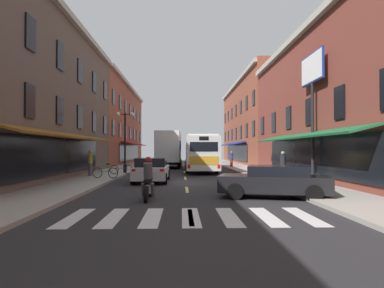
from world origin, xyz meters
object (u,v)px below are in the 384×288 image
billboard_sign (312,83)px  pedestrian_near (91,162)px  street_lamp_twin (125,139)px  sedan_mid (172,158)px  bicycle_mid (105,172)px  sedan_far (152,170)px  motorcycle_rider (148,181)px  pedestrian_mid (231,159)px  pedestrian_far (283,165)px  box_truck (169,149)px  bicycle_near (121,169)px  sedan_near (274,181)px  transit_bus (200,153)px

billboard_sign → pedestrian_near: size_ratio=4.05×
billboard_sign → street_lamp_twin: 14.53m
street_lamp_twin → sedan_mid: bearing=81.5°
bicycle_mid → street_lamp_twin: (0.35, 5.23, 2.28)m
sedan_mid → sedan_far: sedan_far is taller
street_lamp_twin → motorcycle_rider: bearing=-76.8°
bicycle_mid → pedestrian_mid: size_ratio=1.04×
pedestrian_mid → pedestrian_far: (0.84, -14.96, 0.05)m
sedan_far → motorcycle_rider: motorcycle_rider is taller
box_truck → bicycle_near: bearing=-105.6°
pedestrian_near → pedestrian_far: pedestrian_near is taller
sedan_near → sedan_mid: (-5.06, 33.76, 0.03)m
box_truck → sedan_near: size_ratio=1.66×
transit_bus → bicycle_mid: size_ratio=7.32×
sedan_mid → motorcycle_rider: size_ratio=2.14×
sedan_mid → billboard_sign: bearing=-73.2°
pedestrian_near → bicycle_near: bearing=-65.9°
billboard_sign → motorcycle_rider: (-8.59, -5.42, -4.94)m
bicycle_near → billboard_sign: bearing=-28.0°
pedestrian_near → street_lamp_twin: street_lamp_twin is taller
motorcycle_rider → bicycle_near: (-3.13, 11.65, -0.21)m
motorcycle_rider → transit_bus: bearing=80.4°
bicycle_near → pedestrian_mid: 14.11m
sedan_near → bicycle_near: (-8.12, 11.28, -0.17)m
motorcycle_rider → bicycle_near: size_ratio=1.21×
pedestrian_mid → pedestrian_far: bearing=64.9°
motorcycle_rider → pedestrian_far: pedestrian_far is taller
pedestrian_near → pedestrian_mid: size_ratio=1.09×
transit_bus → box_truck: 5.89m
sedan_mid → box_truck: bearing=-89.8°
pedestrian_far → motorcycle_rider: bearing=-18.0°
motorcycle_rider → pedestrian_mid: size_ratio=1.28×
sedan_mid → bicycle_near: bearing=-97.8°
sedan_near → bicycle_mid: (-8.51, 7.88, -0.17)m
motorcycle_rider → bicycle_mid: (-3.52, 8.24, -0.21)m
sedan_near → motorcycle_rider: 5.01m
transit_bus → pedestrian_near: size_ratio=6.98×
motorcycle_rider → pedestrian_near: 11.31m
pedestrian_mid → street_lamp_twin: size_ratio=0.34×
box_truck → street_lamp_twin: 9.78m
billboard_sign → bicycle_mid: 13.45m
transit_bus → sedan_far: size_ratio=2.75×
sedan_far → pedestrian_mid: bearing=64.6°
sedan_near → sedan_far: bearing=129.2°
box_truck → pedestrian_near: 13.50m
bicycle_mid → pedestrian_near: size_ratio=0.95×
box_truck → pedestrian_far: (7.42, -15.74, -0.95)m
transit_bus → box_truck: box_truck is taller
sedan_near → sedan_mid: 34.14m
billboard_sign → pedestrian_mid: size_ratio=4.44×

